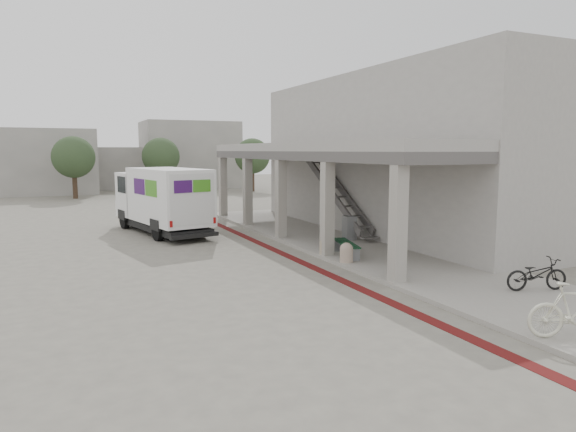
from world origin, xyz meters
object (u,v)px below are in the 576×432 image
bench (346,246)px  bicycle_cream (576,311)px  utility_cabinet (349,228)px  bicycle_black (537,274)px  fedex_truck (162,199)px

bench → bicycle_cream: bicycle_cream is taller
utility_cabinet → bicycle_black: (0.39, -8.60, -0.05)m
fedex_truck → bicycle_cream: bearing=-86.2°
bicycle_cream → bench: bearing=25.0°
bicycle_black → utility_cabinet: bearing=20.1°
bench → bicycle_cream: size_ratio=1.11×
bench → utility_cabinet: size_ratio=2.13×
bench → bicycle_black: (2.21, -5.80, 0.09)m
utility_cabinet → bicycle_cream: bicycle_cream is taller
fedex_truck → bicycle_cream: size_ratio=3.90×
fedex_truck → bench: fedex_truck is taller
fedex_truck → bicycle_black: 15.73m
fedex_truck → bench: bearing=-72.4°
fedex_truck → bicycle_cream: fedex_truck is taller
bench → utility_cabinet: (1.82, 2.81, 0.14)m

